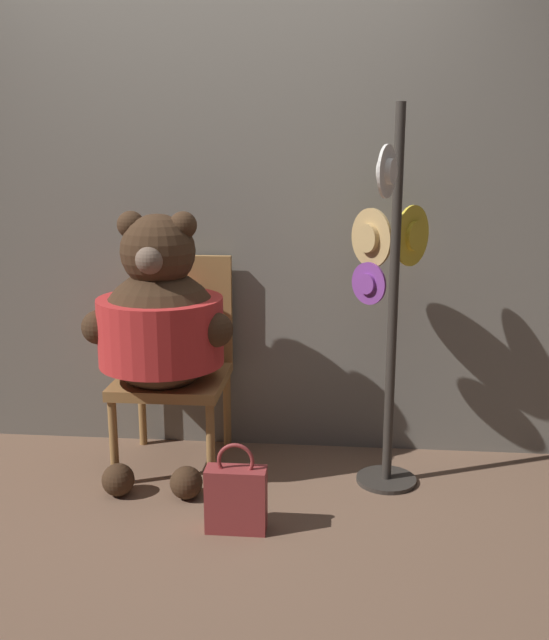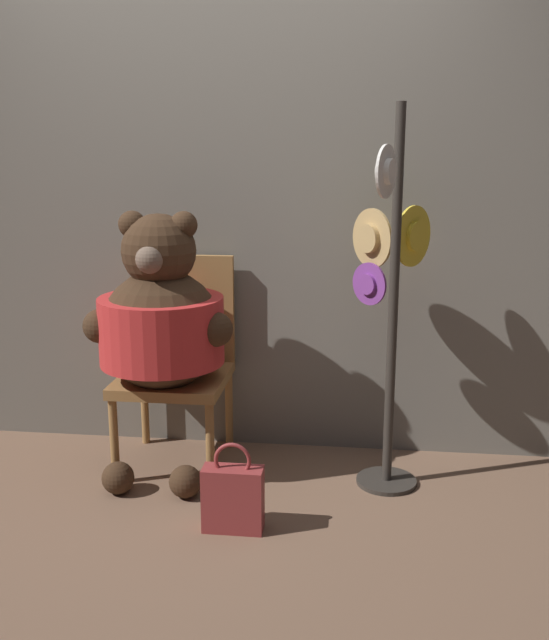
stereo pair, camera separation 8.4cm
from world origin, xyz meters
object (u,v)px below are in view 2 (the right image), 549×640
(teddy_bear, at_px, (161,322))
(hat_display_rack, at_px, (389,293))
(chair, at_px, (178,356))
(handbag_on_ground, at_px, (233,497))

(teddy_bear, xyz_separation_m, hat_display_rack, (1.04, 0.03, 0.16))
(chair, bearing_deg, handbag_on_ground, -60.20)
(chair, distance_m, handbag_on_ground, 0.88)
(teddy_bear, xyz_separation_m, handbag_on_ground, (0.42, -0.50, -0.60))
(teddy_bear, distance_m, hat_display_rack, 1.05)
(teddy_bear, relative_size, hat_display_rack, 0.73)
(teddy_bear, distance_m, handbag_on_ground, 0.89)
(chair, distance_m, teddy_bear, 0.28)
(chair, height_order, hat_display_rack, hat_display_rack)
(teddy_bear, height_order, handbag_on_ground, teddy_bear)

